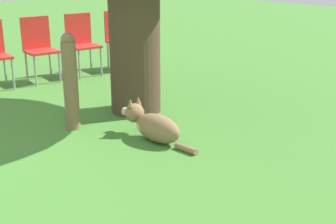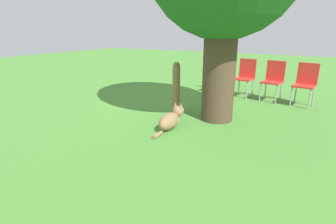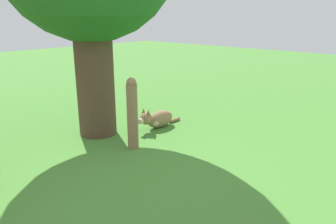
# 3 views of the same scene
# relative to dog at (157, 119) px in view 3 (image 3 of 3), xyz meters

# --- Properties ---
(ground_plane) EXTENTS (30.00, 30.00, 0.00)m
(ground_plane) POSITION_rel_dog_xyz_m (-1.10, -0.30, -0.16)
(ground_plane) COLOR #478433
(dog) EXTENTS (1.03, 0.26, 0.40)m
(dog) POSITION_rel_dog_xyz_m (0.00, 0.00, 0.00)
(dog) COLOR olive
(dog) RESTS_ON ground_plane
(fence_post) EXTENTS (0.16, 0.16, 1.06)m
(fence_post) POSITION_rel_dog_xyz_m (-0.89, -0.37, 0.38)
(fence_post) COLOR #846647
(fence_post) RESTS_ON ground_plane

